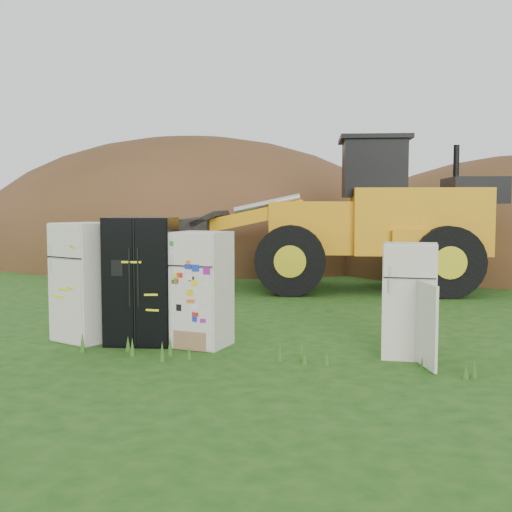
{
  "coord_description": "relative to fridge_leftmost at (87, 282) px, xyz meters",
  "views": [
    {
      "loc": [
        2.33,
        -9.07,
        2.13
      ],
      "look_at": [
        -0.28,
        2.0,
        1.21
      ],
      "focal_mm": 45.0,
      "sensor_mm": 36.0,
      "label": 1
    }
  ],
  "objects": [
    {
      "name": "ground",
      "position": [
        2.53,
        -0.0,
        -0.92
      ],
      "size": [
        120.0,
        120.0,
        0.0
      ],
      "primitive_type": "plane",
      "color": "#194713",
      "rests_on": "ground"
    },
    {
      "name": "dirt_mound_back",
      "position": [
        3.72,
        18.5,
        -0.92
      ],
      "size": [
        18.22,
        12.15,
        5.76
      ],
      "primitive_type": "ellipsoid",
      "color": "#3F2C14",
      "rests_on": "ground"
    },
    {
      "name": "wheel_loader",
      "position": [
        3.09,
        6.99,
        0.97
      ],
      "size": [
        8.19,
        4.27,
        3.78
      ],
      "primitive_type": null,
      "rotation": [
        0.0,
        0.0,
        0.15
      ],
      "color": "orange",
      "rests_on": "ground"
    },
    {
      "name": "dirt_mound_left",
      "position": [
        -3.4,
        14.55,
        -0.92
      ],
      "size": [
        17.72,
        13.29,
        9.43
      ],
      "primitive_type": "ellipsoid",
      "color": "#3F2C14",
      "rests_on": "ground"
    },
    {
      "name": "fridge_sticker",
      "position": [
        1.88,
        0.02,
        -0.06
      ],
      "size": [
        0.87,
        0.82,
        1.72
      ],
      "primitive_type": null,
      "rotation": [
        0.0,
        0.0,
        -0.16
      ],
      "color": "silver",
      "rests_on": "ground"
    },
    {
      "name": "fridge_open_door",
      "position": [
        4.92,
        0.04,
        -0.13
      ],
      "size": [
        0.73,
        0.68,
        1.59
      ],
      "primitive_type": null,
      "rotation": [
        0.0,
        0.0,
        -0.02
      ],
      "color": "silver",
      "rests_on": "ground"
    },
    {
      "name": "fridge_leftmost",
      "position": [
        0.0,
        0.0,
        0.0
      ],
      "size": [
        1.05,
        1.04,
        1.85
      ],
      "primitive_type": null,
      "rotation": [
        0.0,
        0.0,
        -0.4
      ],
      "color": "silver",
      "rests_on": "ground"
    },
    {
      "name": "fridge_black_side",
      "position": [
        0.92,
        0.01,
        0.04
      ],
      "size": [
        1.11,
        0.93,
        1.93
      ],
      "primitive_type": null,
      "rotation": [
        0.0,
        0.0,
        0.14
      ],
      "color": "black",
      "rests_on": "ground"
    }
  ]
}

